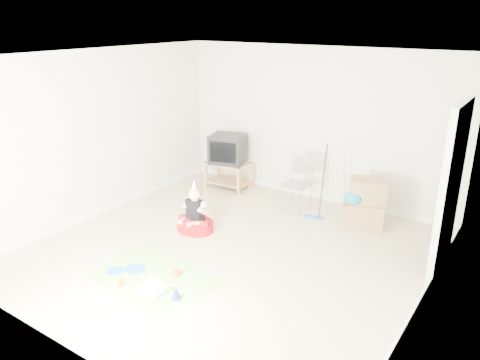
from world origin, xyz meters
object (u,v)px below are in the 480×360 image
Objects in this scene: tv_stand at (228,173)px; seated_woman at (195,220)px; folding_chair at (296,184)px; crt_tv at (228,149)px; cardboard_boxes at (364,204)px; birthday_cake at (154,288)px.

seated_woman reaches higher than tv_stand.
seated_woman is at bearing -119.16° from folding_chair.
crt_tv is 0.75× the size of seated_woman.
cardboard_boxes is at bearing 38.07° from seated_woman.
cardboard_boxes reaches higher than birthday_cake.
seated_woman is (-2.01, -1.57, -0.18)m from cardboard_boxes.
cardboard_boxes is at bearing 1.18° from folding_chair.
crt_tv is at bearing 110.81° from seated_woman.
seated_woman reaches higher than birthday_cake.
crt_tv reaches higher than birthday_cake.
folding_chair is at bearing -23.54° from crt_tv.
crt_tv is at bearing 111.57° from birthday_cake.
crt_tv is (0.00, -0.00, 0.46)m from tv_stand.
seated_woman reaches higher than cardboard_boxes.
tv_stand is at bearing 110.81° from seated_woman.
cardboard_boxes reaches higher than tv_stand.
crt_tv is at bearing 175.47° from cardboard_boxes.
crt_tv is 1.90× the size of birthday_cake.
folding_chair is at bearing -178.82° from cardboard_boxes.
tv_stand is at bearing 111.57° from birthday_cake.
folding_chair reaches higher than tv_stand.
tv_stand is 1.57m from folding_chair.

